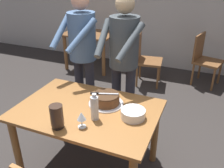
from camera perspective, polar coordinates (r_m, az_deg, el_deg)
ground_plane at (r=2.79m, az=-5.13°, el=-18.96°), size 14.00×14.00×0.00m
back_wall at (r=5.08m, az=12.20°, el=18.74°), size 10.00×0.12×2.70m
main_dining_table at (r=2.38m, az=-5.74°, el=-8.25°), size 1.33×0.91×0.75m
cake_on_platter at (r=2.35m, az=-1.42°, el=-3.65°), size 0.34×0.34×0.11m
cake_knife at (r=2.33m, az=-3.19°, el=-2.21°), size 0.26×0.11×0.02m
plate_stack at (r=2.17m, az=4.96°, el=-6.97°), size 0.22×0.22×0.08m
wine_glass_near at (r=2.03m, az=-7.20°, el=-7.58°), size 0.08×0.08×0.14m
water_bottle at (r=2.11m, az=-4.12°, el=-5.57°), size 0.07×0.07×0.25m
hurricane_lamp at (r=2.06m, az=-12.85°, el=-7.46°), size 0.11×0.11×0.21m
person_cutting_cake at (r=2.68m, az=2.73°, el=6.65°), size 0.46×0.57×1.72m
person_standing_beside at (r=2.92m, az=-7.00°, el=8.16°), size 0.46×0.57×1.72m
background_table at (r=5.01m, az=-5.21°, el=10.06°), size 1.00×0.70×0.74m
background_chair_0 at (r=4.60m, az=20.90°, el=5.77°), size 0.54×0.54×0.90m
background_chair_1 at (r=4.35m, az=7.80°, el=6.15°), size 0.50×0.50×0.90m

